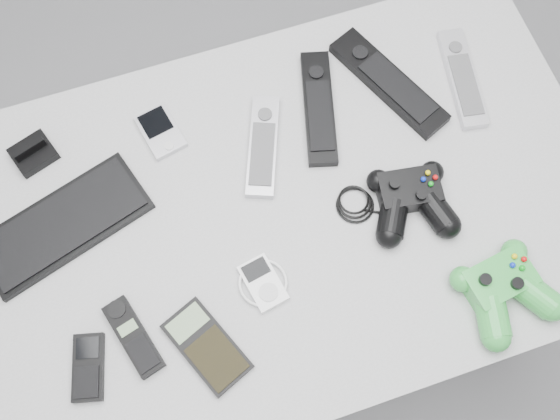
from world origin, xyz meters
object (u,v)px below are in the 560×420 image
object	(u,v)px
cordless_handset	(133,337)
pda	(160,132)
mp3_player	(263,283)
remote_black_a	(319,107)
pda_keyboard	(64,224)
controller_black	(411,198)
remote_silver_a	(263,146)
remote_black_b	(389,82)
mobile_phone	(88,367)
remote_silver_b	(462,78)
desk	(293,219)
calculator	(207,346)
controller_green	(504,288)

from	to	relation	value
cordless_handset	pda	bearing A→B (deg)	53.08
mp3_player	remote_black_a	bearing A→B (deg)	44.06
pda_keyboard	controller_black	size ratio (longest dim) A/B	1.16
remote_silver_a	remote_black_b	xyz separation A→B (m)	(0.27, 0.05, 0.00)
remote_silver_a	mobile_phone	world-z (taller)	remote_silver_a
remote_silver_b	desk	bearing A→B (deg)	-149.69
remote_silver_b	mp3_player	xyz separation A→B (m)	(-0.49, -0.26, -0.00)
calculator	mp3_player	world-z (taller)	same
pda_keyboard	mobile_phone	xyz separation A→B (m)	(-0.01, -0.25, 0.00)
desk	remote_black_a	size ratio (longest dim) A/B	4.82
remote_silver_b	cordless_handset	size ratio (longest dim) A/B	1.55
remote_black_b	controller_green	xyz separation A→B (m)	(0.03, -0.44, 0.01)
remote_black_b	remote_silver_b	world-z (taller)	remote_black_b
cordless_handset	remote_silver_a	bearing A→B (deg)	24.98
pda	remote_silver_a	distance (m)	0.19
pda	desk	bearing A→B (deg)	-61.05
remote_silver_b	cordless_handset	world-z (taller)	same
desk	remote_black_a	distance (m)	0.22
remote_black_a	desk	bearing A→B (deg)	-107.09
remote_black_a	mp3_player	distance (m)	0.35
pda_keyboard	cordless_handset	world-z (taller)	cordless_handset
desk	pda	distance (m)	0.30
controller_black	calculator	bearing A→B (deg)	-153.69
remote_silver_a	remote_black_a	world-z (taller)	remote_black_a
cordless_handset	controller_green	world-z (taller)	controller_green
pda_keyboard	mp3_player	bearing A→B (deg)	-52.17
controller_black	pda	bearing A→B (deg)	153.22
desk	mp3_player	distance (m)	0.17
remote_black_b	cordless_handset	distance (m)	0.66
pda_keyboard	cordless_handset	bearing A→B (deg)	-90.46
pda_keyboard	calculator	distance (m)	0.33
remote_silver_a	mobile_phone	distance (m)	0.49
remote_silver_a	cordless_handset	size ratio (longest dim) A/B	1.46
pda_keyboard	pda	world-z (taller)	pda_keyboard
remote_silver_b	mp3_player	distance (m)	0.55
cordless_handset	controller_black	xyz separation A→B (m)	(0.52, 0.08, 0.01)
remote_black_a	calculator	bearing A→B (deg)	-116.74
remote_black_a	mobile_phone	size ratio (longest dim) A/B	2.16
pda_keyboard	controller_green	bearing A→B (deg)	-44.43
calculator	cordless_handset	bearing A→B (deg)	131.78
controller_black	pda_keyboard	bearing A→B (deg)	174.37
remote_black_a	remote_silver_b	distance (m)	0.28
desk	pda	xyz separation A→B (m)	(-0.19, 0.22, 0.07)
desk	mp3_player	size ratio (longest dim) A/B	12.53
cordless_handset	controller_black	bearing A→B (deg)	-6.96
pda	pda_keyboard	bearing A→B (deg)	-161.25
pda_keyboard	remote_black_a	xyz separation A→B (m)	(0.50, 0.07, 0.00)
remote_black_a	controller_black	distance (m)	0.25
desk	controller_black	bearing A→B (deg)	-16.58
pda_keyboard	remote_black_a	bearing A→B (deg)	-8.44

